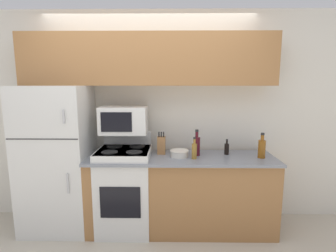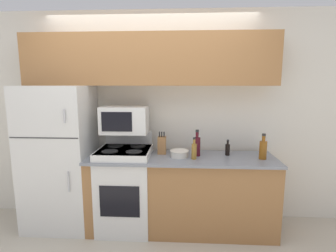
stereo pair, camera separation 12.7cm
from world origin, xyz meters
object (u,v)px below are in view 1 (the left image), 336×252
object	(u,v)px
bowl	(179,153)
refrigerator	(57,159)
bottle_vinegar	(194,150)
bottle_wine_red	(197,145)
bottle_soy_sauce	(227,149)
stove	(125,188)
microwave	(124,120)
knife_block	(161,145)
bottle_whiskey	(262,148)

from	to	relation	value
bowl	refrigerator	bearing A→B (deg)	178.14
refrigerator	bottle_vinegar	bearing A→B (deg)	-4.68
bowl	bottle_wine_red	xyz separation A→B (m)	(0.20, 0.05, 0.08)
bowl	bottle_soy_sauce	world-z (taller)	bottle_soy_sauce
stove	bottle_wine_red	world-z (taller)	bottle_wine_red
microwave	bowl	world-z (taller)	microwave
knife_block	bowl	distance (m)	0.25
knife_block	bottle_whiskey	bearing A→B (deg)	-7.77
bottle_wine_red	bottle_soy_sauce	distance (m)	0.36
bottle_soy_sauce	bowl	bearing A→B (deg)	-170.19
refrigerator	bowl	size ratio (longest dim) A/B	7.78
refrigerator	bowl	xyz separation A→B (m)	(1.41, -0.05, 0.09)
microwave	bottle_vinegar	xyz separation A→B (m)	(0.80, -0.20, -0.30)
bottle_wine_red	bottle_vinegar	bearing A→B (deg)	-105.54
refrigerator	bottle_wine_red	size ratio (longest dim) A/B	5.56
bowl	bottle_vinegar	size ratio (longest dim) A/B	0.89
stove	bowl	bearing A→B (deg)	-0.80
microwave	bottle_soy_sauce	distance (m)	1.23
refrigerator	stove	xyz separation A→B (m)	(0.78, -0.04, -0.34)
knife_block	bottle_whiskey	distance (m)	1.12
microwave	bowl	bearing A→B (deg)	-10.47
stove	bowl	size ratio (longest dim) A/B	5.22
stove	bottle_wine_red	xyz separation A→B (m)	(0.82, 0.04, 0.50)
refrigerator	microwave	xyz separation A→B (m)	(0.77, 0.07, 0.44)
bottle_vinegar	bottle_wine_red	bearing A→B (deg)	74.46
bottle_soy_sauce	bottle_whiskey	distance (m)	0.38
bowl	bottle_soy_sauce	size ratio (longest dim) A/B	1.19
bottle_soy_sauce	bottle_vinegar	distance (m)	0.43
knife_block	bottle_soy_sauce	world-z (taller)	knife_block
bottle_vinegar	microwave	bearing A→B (deg)	165.88
stove	bottle_vinegar	size ratio (longest dim) A/B	4.66
bottle_whiskey	bowl	bearing A→B (deg)	177.88
bowl	bottle_wine_red	bearing A→B (deg)	15.10
knife_block	bowl	bearing A→B (deg)	-29.74
refrigerator	knife_block	distance (m)	1.21
bottle_vinegar	bottle_whiskey	bearing A→B (deg)	3.75
bottle_whiskey	microwave	bearing A→B (deg)	174.40
bottle_wine_red	bottle_vinegar	xyz separation A→B (m)	(-0.04, -0.14, -0.02)
bottle_wine_red	bottle_whiskey	world-z (taller)	bottle_wine_red
knife_block	bottle_whiskey	world-z (taller)	bottle_whiskey
bottle_soy_sauce	knife_block	bearing A→B (deg)	178.21
bowl	bottle_vinegar	bearing A→B (deg)	-27.37
bottle_wine_red	refrigerator	bearing A→B (deg)	-179.73
bottle_soy_sauce	stove	bearing A→B (deg)	-175.80
stove	bottle_whiskey	distance (m)	1.61
microwave	bottle_whiskey	xyz separation A→B (m)	(1.54, -0.15, -0.29)
knife_block	bottle_wine_red	world-z (taller)	bottle_wine_red
stove	bottle_wine_red	bearing A→B (deg)	3.10
bottle_soy_sauce	bottle_wine_red	bearing A→B (deg)	-173.25
refrigerator	bowl	world-z (taller)	refrigerator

